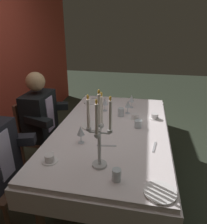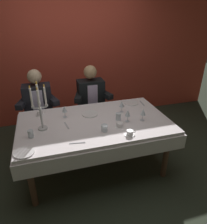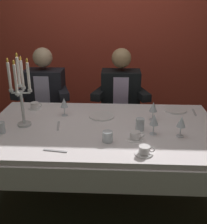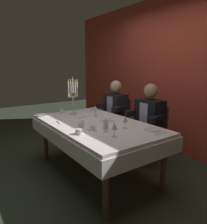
{
  "view_description": "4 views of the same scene",
  "coord_description": "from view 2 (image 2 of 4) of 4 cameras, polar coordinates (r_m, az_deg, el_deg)",
  "views": [
    {
      "loc": [
        -1.92,
        -0.29,
        1.73
      ],
      "look_at": [
        0.02,
        0.09,
        0.89
      ],
      "focal_mm": 34.01,
      "sensor_mm": 36.0,
      "label": 1
    },
    {
      "loc": [
        -0.56,
        -2.29,
        2.04
      ],
      "look_at": [
        0.15,
        0.1,
        0.8
      ],
      "focal_mm": 33.71,
      "sensor_mm": 36.0,
      "label": 2
    },
    {
      "loc": [
        0.11,
        -2.04,
        1.68
      ],
      "look_at": [
        0.01,
        0.04,
        0.85
      ],
      "focal_mm": 44.06,
      "sensor_mm": 36.0,
      "label": 3
    },
    {
      "loc": [
        2.37,
        -1.53,
        1.5
      ],
      "look_at": [
        0.07,
        0.08,
        0.89
      ],
      "focal_mm": 34.38,
      "sensor_mm": 36.0,
      "label": 4
    }
  ],
  "objects": [
    {
      "name": "ground_plane",
      "position": [
        3.12,
        -2.12,
        -14.51
      ],
      "size": [
        12.0,
        12.0,
        0.0
      ],
      "primitive_type": "plane",
      "color": "#30382A"
    },
    {
      "name": "back_wall",
      "position": [
        4.05,
        -8.6,
        16.3
      ],
      "size": [
        6.0,
        0.12,
        2.7
      ],
      "primitive_type": "cube",
      "color": "#C54130",
      "rests_on": "ground_plane"
    },
    {
      "name": "dining_table",
      "position": [
        2.75,
        -2.34,
        -4.68
      ],
      "size": [
        1.94,
        1.14,
        0.74
      ],
      "color": "white",
      "rests_on": "ground_plane"
    },
    {
      "name": "candelabra",
      "position": [
        2.5,
        -16.88,
        1.16
      ],
      "size": [
        0.19,
        0.19,
        0.59
      ],
      "color": "silver",
      "rests_on": "dining_table"
    },
    {
      "name": "dinner_plate_0",
      "position": [
        2.86,
        -3.72,
        -0.53
      ],
      "size": [
        0.22,
        0.22,
        0.01
      ],
      "primitive_type": "cylinder",
      "color": "white",
      "rests_on": "dining_table"
    },
    {
      "name": "dinner_plate_1",
      "position": [
        2.28,
        -20.75,
        -10.24
      ],
      "size": [
        0.21,
        0.21,
        0.01
      ],
      "primitive_type": "cylinder",
      "color": "white",
      "rests_on": "dining_table"
    },
    {
      "name": "dinner_plate_2",
      "position": [
        3.21,
        7.45,
        2.43
      ],
      "size": [
        0.21,
        0.21,
        0.01
      ],
      "primitive_type": "cylinder",
      "color": "white",
      "rests_on": "dining_table"
    },
    {
      "name": "wine_glass_0",
      "position": [
        2.65,
        6.58,
        -0.37
      ],
      "size": [
        0.07,
        0.07,
        0.16
      ],
      "color": "silver",
      "rests_on": "dining_table"
    },
    {
      "name": "wine_glass_1",
      "position": [
        2.89,
        5.0,
        2.08
      ],
      "size": [
        0.07,
        0.07,
        0.16
      ],
      "color": "silver",
      "rests_on": "dining_table"
    },
    {
      "name": "wine_glass_2",
      "position": [
        2.79,
        -10.55,
        0.73
      ],
      "size": [
        0.07,
        0.07,
        0.16
      ],
      "color": "silver",
      "rests_on": "dining_table"
    },
    {
      "name": "wine_glass_3",
      "position": [
        2.71,
        10.68,
        -0.08
      ],
      "size": [
        0.07,
        0.07,
        0.16
      ],
      "color": "silver",
      "rests_on": "dining_table"
    },
    {
      "name": "water_tumbler_0",
      "position": [
        2.49,
        -19.14,
        -5.59
      ],
      "size": [
        0.06,
        0.06,
        0.09
      ],
      "primitive_type": "cylinder",
      "color": "silver",
      "rests_on": "dining_table"
    },
    {
      "name": "water_tumbler_1",
      "position": [
        2.47,
        0.25,
        -4.33
      ],
      "size": [
        0.08,
        0.08,
        0.08
      ],
      "primitive_type": "cylinder",
      "color": "silver",
      "rests_on": "dining_table"
    },
    {
      "name": "water_tumbler_2",
      "position": [
        2.7,
        4.06,
        -1.26
      ],
      "size": [
        0.07,
        0.07,
        0.1
      ],
      "primitive_type": "cylinder",
      "color": "silver",
      "rests_on": "dining_table"
    },
    {
      "name": "coffee_cup_0",
      "position": [
        2.96,
        -16.8,
        -0.31
      ],
      "size": [
        0.13,
        0.12,
        0.06
      ],
      "color": "white",
      "rests_on": "dining_table"
    },
    {
      "name": "coffee_cup_1",
      "position": [
        2.41,
        7.18,
        -5.7
      ],
      "size": [
        0.13,
        0.12,
        0.06
      ],
      "color": "white",
      "rests_on": "dining_table"
    },
    {
      "name": "coffee_cup_2",
      "position": [
        2.57,
        4.29,
        -3.44
      ],
      "size": [
        0.13,
        0.12,
        0.06
      ],
      "color": "white",
      "rests_on": "dining_table"
    },
    {
      "name": "fork_0",
      "position": [
        3.25,
        10.41,
        2.38
      ],
      "size": [
        0.03,
        0.17,
        0.01
      ],
      "primitive_type": "cube",
      "rotation": [
        0.0,
        0.0,
        1.49
      ],
      "color": "#B7B7BC",
      "rests_on": "dining_table"
    },
    {
      "name": "fork_1",
      "position": [
        2.29,
        -7.1,
        -8.3
      ],
      "size": [
        0.17,
        0.04,
        0.01
      ],
      "primitive_type": "cube",
      "rotation": [
        0.0,
        0.0,
        -0.15
      ],
      "color": "#B7B7BC",
      "rests_on": "dining_table"
    },
    {
      "name": "fork_2",
      "position": [
        2.63,
        -9.99,
        -3.6
      ],
      "size": [
        0.04,
        0.17,
        0.01
      ],
      "primitive_type": "cube",
      "rotation": [
        0.0,
        0.0,
        1.72
      ],
      "color": "#B7B7BC",
      "rests_on": "dining_table"
    },
    {
      "name": "seated_diner_0",
      "position": [
        3.44,
        -17.33,
        2.82
      ],
      "size": [
        0.63,
        0.48,
        1.24
      ],
      "color": "brown",
      "rests_on": "ground_plane"
    },
    {
      "name": "seated_diner_1",
      "position": [
        3.51,
        -3.47,
        4.5
      ],
      "size": [
        0.63,
        0.48,
        1.24
      ],
      "color": "brown",
      "rests_on": "ground_plane"
    }
  ]
}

